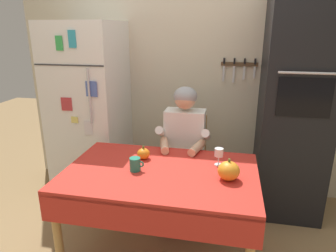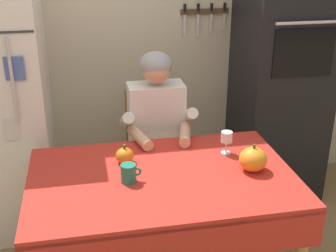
{
  "view_description": "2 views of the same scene",
  "coord_description": "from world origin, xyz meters",
  "px_view_note": "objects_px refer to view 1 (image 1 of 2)",
  "views": [
    {
      "loc": [
        0.46,
        -1.86,
        1.73
      ],
      "look_at": [
        0.03,
        0.24,
        1.04
      ],
      "focal_mm": 32.51,
      "sensor_mm": 36.0,
      "label": 1
    },
    {
      "loc": [
        -0.37,
        -1.94,
        1.91
      ],
      "look_at": [
        0.05,
        0.19,
        0.98
      ],
      "focal_mm": 47.95,
      "sensor_mm": 36.0,
      "label": 2
    }
  ],
  "objects_px": {
    "seated_person": "(184,143)",
    "pumpkin_large": "(144,154)",
    "chair_behind_person": "(186,158)",
    "wine_glass": "(219,153)",
    "pumpkin_medium": "(229,171)",
    "wall_oven": "(295,107)",
    "dining_table": "(160,182)",
    "refrigerator": "(90,112)",
    "coffee_mug": "(135,164)"
  },
  "relations": [
    {
      "from": "refrigerator",
      "to": "wall_oven",
      "type": "relative_size",
      "value": 0.86
    },
    {
      "from": "dining_table",
      "to": "pumpkin_large",
      "type": "relative_size",
      "value": 12.8
    },
    {
      "from": "seated_person",
      "to": "wine_glass",
      "type": "xyz_separation_m",
      "value": [
        0.33,
        -0.4,
        0.1
      ]
    },
    {
      "from": "dining_table",
      "to": "coffee_mug",
      "type": "relative_size",
      "value": 13.13
    },
    {
      "from": "wall_oven",
      "to": "dining_table",
      "type": "distance_m",
      "value": 1.45
    },
    {
      "from": "seated_person",
      "to": "coffee_mug",
      "type": "xyz_separation_m",
      "value": [
        -0.26,
        -0.62,
        0.05
      ]
    },
    {
      "from": "chair_behind_person",
      "to": "coffee_mug",
      "type": "bearing_deg",
      "value": -107.83
    },
    {
      "from": "wall_oven",
      "to": "pumpkin_medium",
      "type": "height_order",
      "value": "wall_oven"
    },
    {
      "from": "wall_oven",
      "to": "dining_table",
      "type": "xyz_separation_m",
      "value": [
        -1.05,
        -0.92,
        -0.39
      ]
    },
    {
      "from": "pumpkin_medium",
      "to": "wine_glass",
      "type": "bearing_deg",
      "value": 109.18
    },
    {
      "from": "chair_behind_person",
      "to": "seated_person",
      "type": "height_order",
      "value": "seated_person"
    },
    {
      "from": "chair_behind_person",
      "to": "dining_table",
      "type": "bearing_deg",
      "value": -95.83
    },
    {
      "from": "chair_behind_person",
      "to": "wine_glass",
      "type": "distance_m",
      "value": 0.75
    },
    {
      "from": "seated_person",
      "to": "pumpkin_large",
      "type": "height_order",
      "value": "seated_person"
    },
    {
      "from": "seated_person",
      "to": "wine_glass",
      "type": "height_order",
      "value": "seated_person"
    },
    {
      "from": "dining_table",
      "to": "chair_behind_person",
      "type": "height_order",
      "value": "chair_behind_person"
    },
    {
      "from": "chair_behind_person",
      "to": "refrigerator",
      "type": "bearing_deg",
      "value": 174.99
    },
    {
      "from": "wall_oven",
      "to": "coffee_mug",
      "type": "distance_m",
      "value": 1.57
    },
    {
      "from": "wine_glass",
      "to": "pumpkin_large",
      "type": "height_order",
      "value": "wine_glass"
    },
    {
      "from": "seated_person",
      "to": "pumpkin_large",
      "type": "bearing_deg",
      "value": -122.51
    },
    {
      "from": "wall_oven",
      "to": "pumpkin_medium",
      "type": "bearing_deg",
      "value": -120.82
    },
    {
      "from": "dining_table",
      "to": "wine_glass",
      "type": "xyz_separation_m",
      "value": [
        0.41,
        0.2,
        0.18
      ]
    },
    {
      "from": "coffee_mug",
      "to": "pumpkin_medium",
      "type": "xyz_separation_m",
      "value": [
        0.67,
        -0.01,
        0.02
      ]
    },
    {
      "from": "wine_glass",
      "to": "seated_person",
      "type": "bearing_deg",
      "value": 129.27
    },
    {
      "from": "refrigerator",
      "to": "coffee_mug",
      "type": "xyz_separation_m",
      "value": [
        0.77,
        -0.9,
        -0.11
      ]
    },
    {
      "from": "dining_table",
      "to": "seated_person",
      "type": "bearing_deg",
      "value": 82.37
    },
    {
      "from": "wall_oven",
      "to": "chair_behind_person",
      "type": "relative_size",
      "value": 2.26
    },
    {
      "from": "pumpkin_large",
      "to": "dining_table",
      "type": "bearing_deg",
      "value": -48.22
    },
    {
      "from": "chair_behind_person",
      "to": "pumpkin_medium",
      "type": "xyz_separation_m",
      "value": [
        0.41,
        -0.81,
        0.29
      ]
    },
    {
      "from": "dining_table",
      "to": "chair_behind_person",
      "type": "distance_m",
      "value": 0.81
    },
    {
      "from": "pumpkin_large",
      "to": "coffee_mug",
      "type": "bearing_deg",
      "value": -90.35
    },
    {
      "from": "wall_oven",
      "to": "pumpkin_large",
      "type": "height_order",
      "value": "wall_oven"
    },
    {
      "from": "refrigerator",
      "to": "seated_person",
      "type": "bearing_deg",
      "value": -15.16
    },
    {
      "from": "pumpkin_medium",
      "to": "dining_table",
      "type": "bearing_deg",
      "value": 177.54
    },
    {
      "from": "wine_glass",
      "to": "pumpkin_medium",
      "type": "distance_m",
      "value": 0.24
    },
    {
      "from": "wine_glass",
      "to": "pumpkin_large",
      "type": "relative_size",
      "value": 1.24
    },
    {
      "from": "seated_person",
      "to": "refrigerator",
      "type": "bearing_deg",
      "value": 164.84
    },
    {
      "from": "dining_table",
      "to": "refrigerator",
      "type": "bearing_deg",
      "value": 137.09
    },
    {
      "from": "dining_table",
      "to": "seated_person",
      "type": "relative_size",
      "value": 1.12
    },
    {
      "from": "refrigerator",
      "to": "dining_table",
      "type": "height_order",
      "value": "refrigerator"
    },
    {
      "from": "wall_oven",
      "to": "seated_person",
      "type": "xyz_separation_m",
      "value": [
        -0.97,
        -0.32,
        -0.31
      ]
    },
    {
      "from": "dining_table",
      "to": "coffee_mug",
      "type": "bearing_deg",
      "value": -175.38
    },
    {
      "from": "wall_oven",
      "to": "chair_behind_person",
      "type": "distance_m",
      "value": 1.12
    },
    {
      "from": "refrigerator",
      "to": "pumpkin_medium",
      "type": "bearing_deg",
      "value": -32.17
    },
    {
      "from": "chair_behind_person",
      "to": "wine_glass",
      "type": "bearing_deg",
      "value": -60.91
    },
    {
      "from": "coffee_mug",
      "to": "wine_glass",
      "type": "xyz_separation_m",
      "value": [
        0.59,
        0.22,
        0.05
      ]
    },
    {
      "from": "refrigerator",
      "to": "wall_oven",
      "type": "xyz_separation_m",
      "value": [
        2.0,
        0.04,
        0.15
      ]
    },
    {
      "from": "seated_person",
      "to": "pumpkin_large",
      "type": "relative_size",
      "value": 11.38
    },
    {
      "from": "wine_glass",
      "to": "pumpkin_medium",
      "type": "xyz_separation_m",
      "value": [
        0.08,
        -0.22,
        -0.03
      ]
    },
    {
      "from": "wall_oven",
      "to": "chair_behind_person",
      "type": "bearing_deg",
      "value": -172.35
    }
  ]
}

